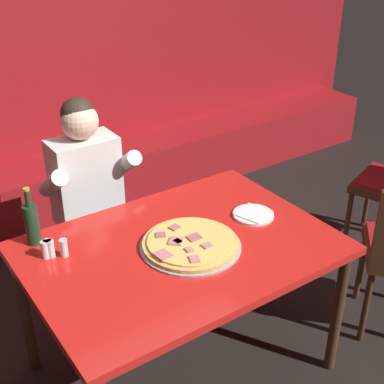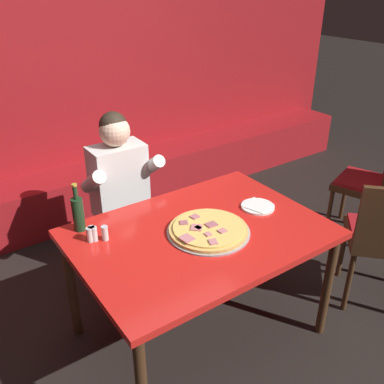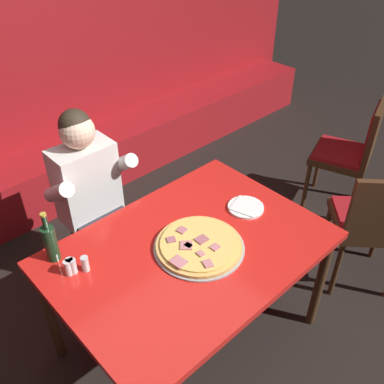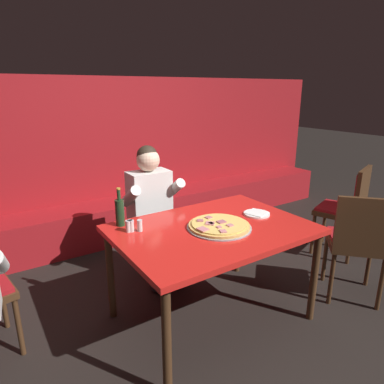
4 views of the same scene
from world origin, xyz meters
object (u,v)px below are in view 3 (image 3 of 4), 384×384
beer_bottle (50,242)px  shaker_red_pepper_flakes (85,264)px  pizza (199,245)px  dining_chair_far_right (353,149)px  shaker_parmesan (73,267)px  dining_chair_far_left (374,220)px  shaker_oregano (68,268)px  shaker_black_pepper (70,266)px  main_dining_table (190,257)px  plate_white_paper (246,207)px  diner_seated_blue_shirt (95,198)px

beer_bottle → shaker_red_pepper_flakes: (0.07, -0.18, -0.07)m
pizza → dining_chair_far_right: 1.84m
shaker_parmesan → dining_chair_far_left: dining_chair_far_left is taller
dining_chair_far_right → dining_chair_far_left: bearing=-141.7°
shaker_oregano → shaker_parmesan: size_ratio=1.00×
shaker_red_pepper_flakes → dining_chair_far_left: size_ratio=0.09×
shaker_black_pepper → shaker_parmesan: bearing=-61.6°
main_dining_table → dining_chair_far_left: dining_chair_far_left is taller
pizza → shaker_oregano: size_ratio=5.52×
plate_white_paper → shaker_red_pepper_flakes: size_ratio=2.44×
shaker_parmesan → diner_seated_blue_shirt: diner_seated_blue_shirt is taller
pizza → shaker_oregano: 0.66m
shaker_oregano → diner_seated_blue_shirt: 0.71m
pizza → dining_chair_far_right: (1.83, 0.12, -0.22)m
diner_seated_blue_shirt → dining_chair_far_right: size_ratio=1.29×
shaker_oregano → diner_seated_blue_shirt: diner_seated_blue_shirt is taller
shaker_red_pepper_flakes → diner_seated_blue_shirt: size_ratio=0.07×
shaker_black_pepper → beer_bottle: bearing=96.5°
shaker_black_pepper → diner_seated_blue_shirt: (0.45, 0.51, -0.11)m
main_dining_table → diner_seated_blue_shirt: size_ratio=1.11×
main_dining_table → beer_bottle: 0.71m
main_dining_table → diner_seated_blue_shirt: 0.79m
plate_white_paper → shaker_parmesan: (-0.99, 0.24, 0.03)m
dining_chair_far_left → dining_chair_far_right: 0.89m
main_dining_table → shaker_parmesan: size_ratio=16.50×
main_dining_table → shaker_red_pepper_flakes: size_ratio=16.50×
dining_chair_far_left → shaker_red_pepper_flakes: bearing=157.1°
pizza → shaker_parmesan: 0.63m
shaker_oregano → dining_chair_far_left: size_ratio=0.09×
beer_bottle → shaker_black_pepper: size_ratio=3.40×
shaker_oregano → shaker_parmesan: (0.02, -0.01, 0.00)m
shaker_red_pepper_flakes → diner_seated_blue_shirt: (0.40, 0.55, -0.11)m
shaker_black_pepper → plate_white_paper: bearing=-14.3°
main_dining_table → dining_chair_far_left: bearing=-21.8°
beer_bottle → shaker_parmesan: size_ratio=3.40×
shaker_oregano → dining_chair_far_right: (2.41, -0.18, -0.24)m
diner_seated_blue_shirt → shaker_oregano: bearing=-132.0°
pizza → beer_bottle: size_ratio=1.63×
dining_chair_far_left → beer_bottle: bearing=153.0°
shaker_parmesan → dining_chair_far_right: bearing=-4.1°
dining_chair_far_right → shaker_parmesan: bearing=175.9°
dining_chair_far_right → pizza: bearing=-176.2°
shaker_parmesan → diner_seated_blue_shirt: (0.45, 0.53, -0.11)m
pizza → shaker_oregano: shaker_oregano is taller
shaker_parmesan → dining_chair_far_right: 2.41m
main_dining_table → plate_white_paper: bearing=1.7°
main_dining_table → plate_white_paper: plate_white_paper is taller
shaker_red_pepper_flakes → shaker_oregano: bearing=156.0°
diner_seated_blue_shirt → dining_chair_far_right: (1.94, -0.70, -0.13)m
dining_chair_far_left → plate_white_paper: bearing=145.8°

